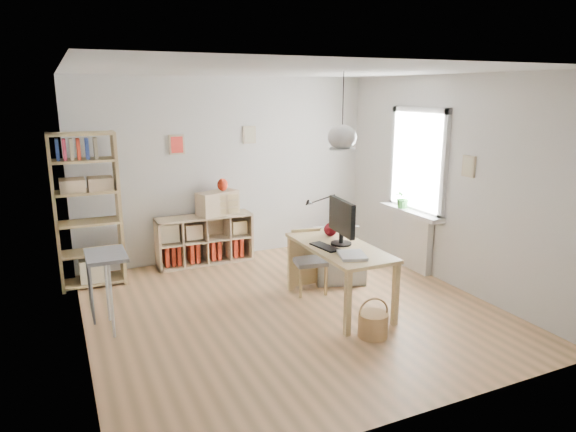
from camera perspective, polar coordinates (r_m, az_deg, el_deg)
name	(u,v)px	position (r m, az deg, el deg)	size (l,w,h in m)	color
ground	(291,309)	(6.13, 0.33, -10.29)	(4.50, 4.50, 0.00)	tan
room_shell	(342,137)	(5.74, 6.04, 8.72)	(4.50, 4.50, 4.50)	silver
window_unit	(418,161)	(7.36, 14.27, 5.96)	(0.07, 1.16, 1.46)	white
radiator	(411,241)	(7.57, 13.55, -2.70)	(0.10, 0.80, 0.80)	silver
windowsill	(410,212)	(7.44, 13.43, 0.43)	(0.22, 1.20, 0.06)	silver
desk	(339,253)	(6.01, 5.72, -4.15)	(0.70, 1.50, 0.75)	tan
cube_shelf	(203,243)	(7.72, -9.45, -2.97)	(1.40, 0.38, 0.72)	tan
tall_bookshelf	(87,204)	(7.02, -21.47, 1.21)	(0.80, 0.38, 2.00)	tan
side_table	(100,271)	(5.73, -20.14, -5.75)	(0.40, 0.55, 0.85)	gray
chair	(308,257)	(6.52, 2.28, -4.58)	(0.44, 0.44, 0.78)	gray
wicker_basket	(373,324)	(5.52, 9.43, -11.73)	(0.31, 0.31, 0.43)	#A5854A
storage_chest	(339,264)	(7.00, 5.70, -5.27)	(0.85, 0.90, 0.68)	silver
monitor	(342,220)	(5.95, 5.99, -0.41)	(0.24, 0.61, 0.53)	black
keyboard	(325,247)	(5.89, 4.13, -3.44)	(0.15, 0.40, 0.02)	black
task_lamp	(319,209)	(6.43, 3.42, 0.77)	(0.42, 0.15, 0.45)	black
yarn_ball	(330,229)	(6.35, 4.74, -1.50)	(0.16, 0.16, 0.16)	#500A10
paper_tray	(352,255)	(5.60, 7.13, -4.35)	(0.27, 0.34, 0.03)	silver
drawer_chest	(218,203)	(7.59, -7.83, 1.44)	(0.60, 0.28, 0.34)	tan
red_vase	(223,185)	(7.57, -7.28, 3.47)	(0.16, 0.16, 0.19)	maroon
potted_plant	(403,198)	(7.50, 12.66, 2.00)	(0.27, 0.23, 0.30)	#266024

